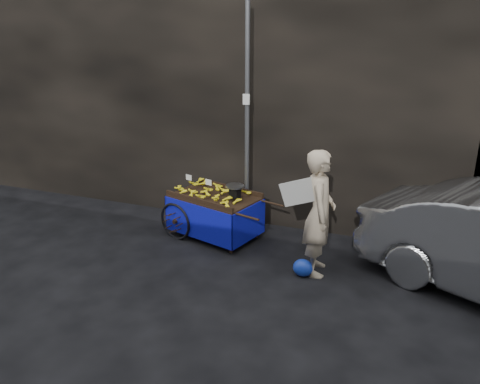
% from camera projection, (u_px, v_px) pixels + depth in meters
% --- Properties ---
extents(ground, '(80.00, 80.00, 0.00)m').
position_uv_depth(ground, '(203.00, 255.00, 7.74)').
color(ground, black).
rests_on(ground, ground).
extents(building_wall, '(13.50, 2.00, 5.00)m').
position_uv_depth(building_wall, '(274.00, 85.00, 9.06)').
color(building_wall, black).
rests_on(building_wall, ground).
extents(street_pole, '(0.12, 0.10, 4.00)m').
position_uv_depth(street_pole, '(247.00, 122.00, 8.11)').
color(street_pole, slate).
rests_on(street_pole, ground).
extents(banana_cart, '(2.21, 1.43, 1.11)m').
position_uv_depth(banana_cart, '(213.00, 200.00, 8.25)').
color(banana_cart, black).
rests_on(banana_cart, ground).
extents(vendor, '(0.89, 0.78, 1.93)m').
position_uv_depth(vendor, '(319.00, 213.00, 6.91)').
color(vendor, tan).
rests_on(vendor, ground).
extents(plastic_bag, '(0.30, 0.24, 0.27)m').
position_uv_depth(plastic_bag, '(303.00, 268.00, 7.05)').
color(plastic_bag, '#1836B8').
rests_on(plastic_bag, ground).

